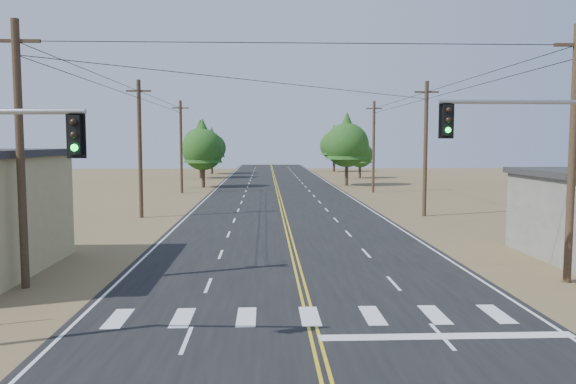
{
  "coord_description": "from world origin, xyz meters",
  "views": [
    {
      "loc": [
        -1.39,
        -9.27,
        5.5
      ],
      "look_at": [
        -0.47,
        13.31,
        3.5
      ],
      "focal_mm": 35.0,
      "sensor_mm": 36.0,
      "label": 1
    }
  ],
  "objects": [
    {
      "name": "road",
      "position": [
        0.0,
        30.0,
        0.01
      ],
      "size": [
        15.0,
        200.0,
        0.02
      ],
      "primitive_type": "cube",
      "color": "black",
      "rests_on": "ground"
    },
    {
      "name": "utility_pole_left_near",
      "position": [
        -10.5,
        12.0,
        5.12
      ],
      "size": [
        1.8,
        0.3,
        10.0
      ],
      "color": "#4C3826",
      "rests_on": "ground"
    },
    {
      "name": "utility_pole_left_mid",
      "position": [
        -10.5,
        32.0,
        5.12
      ],
      "size": [
        1.8,
        0.3,
        10.0
      ],
      "color": "#4C3826",
      "rests_on": "ground"
    },
    {
      "name": "utility_pole_left_far",
      "position": [
        -10.5,
        52.0,
        5.12
      ],
      "size": [
        1.8,
        0.3,
        10.0
      ],
      "color": "#4C3826",
      "rests_on": "ground"
    },
    {
      "name": "utility_pole_right_near",
      "position": [
        10.5,
        12.0,
        5.12
      ],
      "size": [
        1.8,
        0.3,
        10.0
      ],
      "color": "#4C3826",
      "rests_on": "ground"
    },
    {
      "name": "utility_pole_right_mid",
      "position": [
        10.5,
        32.0,
        5.12
      ],
      "size": [
        1.8,
        0.3,
        10.0
      ],
      "color": "#4C3826",
      "rests_on": "ground"
    },
    {
      "name": "utility_pole_right_far",
      "position": [
        10.5,
        52.0,
        5.12
      ],
      "size": [
        1.8,
        0.3,
        10.0
      ],
      "color": "#4C3826",
      "rests_on": "ground"
    },
    {
      "name": "signal_mast_right",
      "position": [
        8.62,
        10.01,
        4.79
      ],
      "size": [
        5.76,
        0.42,
        7.09
      ],
      "rotation": [
        0.0,
        0.0,
        -0.01
      ],
      "color": "gray",
      "rests_on": "ground"
    },
    {
      "name": "tree_left_near",
      "position": [
        -9.0,
        59.63,
        5.17
      ],
      "size": [
        5.07,
        5.07,
        8.45
      ],
      "color": "#3F2D1E",
      "rests_on": "ground"
    },
    {
      "name": "tree_left_mid",
      "position": [
        -11.36,
        77.56,
        5.58
      ],
      "size": [
        5.48,
        5.48,
        9.13
      ],
      "color": "#3F2D1E",
      "rests_on": "ground"
    },
    {
      "name": "tree_left_far",
      "position": [
        -10.74,
        89.33,
        5.05
      ],
      "size": [
        4.95,
        4.95,
        8.26
      ],
      "color": "#3F2D1E",
      "rests_on": "ground"
    },
    {
      "name": "tree_right_near",
      "position": [
        9.0,
        62.04,
        5.75
      ],
      "size": [
        5.64,
        5.64,
        9.4
      ],
      "color": "#3F2D1E",
      "rests_on": "ground"
    },
    {
      "name": "tree_right_mid",
      "position": [
        13.19,
        76.69,
        4.03
      ],
      "size": [
        3.95,
        3.95,
        6.59
      ],
      "color": "#3F2D1E",
      "rests_on": "ground"
    },
    {
      "name": "tree_right_far",
      "position": [
        11.55,
        95.98,
        5.46
      ],
      "size": [
        5.35,
        5.35,
        8.92
      ],
      "color": "#3F2D1E",
      "rests_on": "ground"
    }
  ]
}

